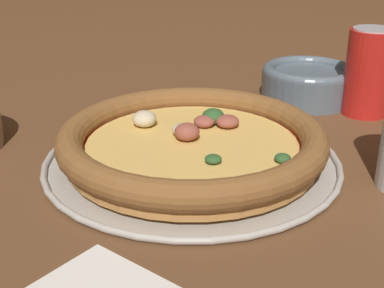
# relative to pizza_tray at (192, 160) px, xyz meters

# --- Properties ---
(ground_plane) EXTENTS (3.00, 3.00, 0.00)m
(ground_plane) POSITION_rel_pizza_tray_xyz_m (0.00, 0.00, -0.00)
(ground_plane) COLOR brown
(pizza_tray) EXTENTS (0.34, 0.34, 0.01)m
(pizza_tray) POSITION_rel_pizza_tray_xyz_m (0.00, 0.00, 0.00)
(pizza_tray) COLOR #B7B2A8
(pizza_tray) RESTS_ON ground_plane
(pizza) EXTENTS (0.31, 0.31, 0.04)m
(pizza) POSITION_rel_pizza_tray_xyz_m (-0.00, 0.00, 0.02)
(pizza) COLOR #BC7F42
(pizza) RESTS_ON pizza_tray
(bowl_near) EXTENTS (0.14, 0.14, 0.05)m
(bowl_near) POSITION_rel_pizza_tray_xyz_m (-0.01, 0.29, 0.03)
(bowl_near) COLOR slate
(bowl_near) RESTS_ON ground_plane
(beverage_can) EXTENTS (0.07, 0.07, 0.12)m
(beverage_can) POSITION_rel_pizza_tray_xyz_m (0.09, 0.29, 0.06)
(beverage_can) COLOR red
(beverage_can) RESTS_ON ground_plane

